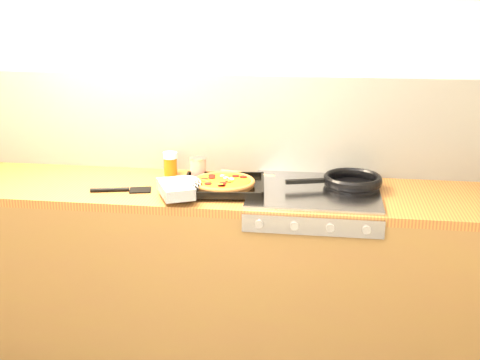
% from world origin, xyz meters
% --- Properties ---
extents(room_shell, '(3.20, 3.20, 3.20)m').
position_xyz_m(room_shell, '(0.00, 1.39, 1.15)').
color(room_shell, white).
rests_on(room_shell, ground).
extents(counter_run, '(3.20, 0.62, 0.90)m').
position_xyz_m(counter_run, '(0.00, 1.10, 0.45)').
color(counter_run, brown).
rests_on(counter_run, ground).
extents(stovetop, '(0.60, 0.56, 0.02)m').
position_xyz_m(stovetop, '(0.45, 1.10, 0.91)').
color(stovetop, '#9E9DA3').
rests_on(stovetop, counter_run).
extents(pizza_on_tray, '(0.51, 0.47, 0.06)m').
position_xyz_m(pizza_on_tray, '(-0.03, 1.02, 0.94)').
color(pizza_on_tray, black).
rests_on(pizza_on_tray, stovetop).
extents(frying_pan, '(0.48, 0.34, 0.05)m').
position_xyz_m(frying_pan, '(0.62, 1.17, 0.94)').
color(frying_pan, black).
rests_on(frying_pan, stovetop).
extents(tomato_can, '(0.09, 0.09, 0.11)m').
position_xyz_m(tomato_can, '(-0.13, 1.21, 0.96)').
color(tomato_can, maroon).
rests_on(tomato_can, counter_run).
extents(juice_glass, '(0.09, 0.09, 0.12)m').
position_xyz_m(juice_glass, '(-0.29, 1.28, 0.96)').
color(juice_glass, '#E8510D').
rests_on(juice_glass, counter_run).
extents(wooden_spoon, '(0.30, 0.10, 0.02)m').
position_xyz_m(wooden_spoon, '(0.14, 1.31, 0.91)').
color(wooden_spoon, '#A98B47').
rests_on(wooden_spoon, counter_run).
extents(black_spatula, '(0.29, 0.12, 0.02)m').
position_xyz_m(black_spatula, '(-0.44, 0.98, 0.91)').
color(black_spatula, black).
rests_on(black_spatula, counter_run).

